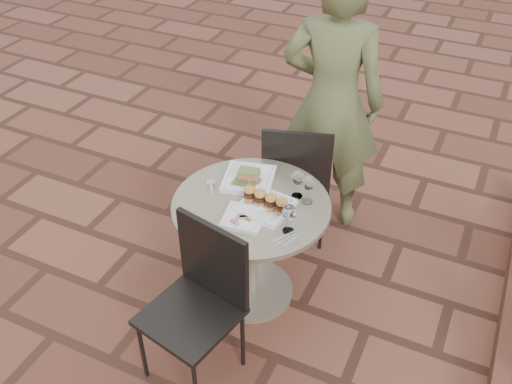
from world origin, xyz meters
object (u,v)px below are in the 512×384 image
at_px(cafe_table, 251,236).
at_px(chair_near, 201,292).
at_px(diner, 332,102).
at_px(chair_far, 297,174).
at_px(plate_salmon, 249,178).
at_px(plate_tuna, 244,218).
at_px(plate_sliders, 265,203).

relative_size(cafe_table, chair_near, 0.97).
bearing_deg(diner, cafe_table, 73.08).
height_order(chair_far, chair_near, same).
xyz_separation_m(cafe_table, chair_near, (-0.02, -0.56, 0.07)).
distance_m(cafe_table, diner, 1.05).
bearing_deg(plate_salmon, plate_tuna, -68.76).
bearing_deg(diner, plate_sliders, 78.65).
height_order(chair_far, plate_salmon, chair_far).
distance_m(chair_near, plate_tuna, 0.46).
height_order(plate_salmon, plate_tuna, plate_salmon).
bearing_deg(cafe_table, chair_near, -91.74).
xyz_separation_m(chair_near, plate_salmon, (-0.09, 0.74, 0.20)).
bearing_deg(plate_sliders, plate_salmon, 135.78).
xyz_separation_m(cafe_table, plate_tuna, (0.02, -0.15, 0.26)).
height_order(chair_far, plate_tuna, chair_far).
bearing_deg(chair_near, plate_sliders, 90.89).
bearing_deg(chair_far, plate_sliders, 78.25).
distance_m(cafe_table, chair_near, 0.57).
xyz_separation_m(diner, plate_salmon, (-0.24, -0.76, -0.18)).
bearing_deg(diner, chair_far, 65.60).
xyz_separation_m(plate_sliders, plate_tuna, (-0.07, -0.14, -0.03)).
relative_size(chair_far, plate_tuna, 3.74).
bearing_deg(plate_sliders, diner, 87.42).
bearing_deg(plate_tuna, plate_sliders, 63.64).
bearing_deg(plate_tuna, chair_far, 88.68).
bearing_deg(plate_tuna, plate_salmon, 111.24).
relative_size(cafe_table, plate_sliders, 3.04).
distance_m(cafe_table, plate_salmon, 0.34).
xyz_separation_m(plate_salmon, plate_sliders, (0.19, -0.19, 0.02)).
height_order(diner, plate_tuna, diner).
bearing_deg(chair_far, cafe_table, 69.69).
relative_size(diner, plate_salmon, 5.40).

